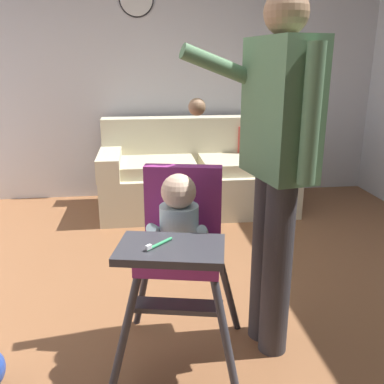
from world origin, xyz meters
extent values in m
cube|color=brown|center=(0.00, 0.00, -0.05)|extent=(5.94, 6.40, 0.10)
cube|color=silver|center=(0.00, 2.43, 1.36)|extent=(5.14, 0.06, 2.73)
cube|color=beige|center=(0.20, 1.85, 0.20)|extent=(1.82, 0.84, 0.40)
cube|color=beige|center=(0.20, 2.18, 0.63)|extent=(1.82, 0.22, 0.46)
cube|color=beige|center=(-0.62, 1.85, 0.50)|extent=(0.20, 0.84, 0.20)
cube|color=beige|center=(1.03, 1.85, 0.50)|extent=(0.20, 0.84, 0.20)
cube|color=beige|center=(-0.18, 1.80, 0.46)|extent=(0.70, 0.60, 0.11)
cube|color=beige|center=(0.59, 1.80, 0.46)|extent=(0.70, 0.60, 0.11)
cube|color=#B24238|center=(0.82, 2.05, 0.60)|extent=(0.35, 0.18, 0.34)
cylinder|color=#36353C|center=(-0.44, -0.49, 0.27)|extent=(0.19, 0.14, 0.54)
cylinder|color=#36353C|center=(-0.01, -0.58, 0.27)|extent=(0.14, 0.19, 0.54)
cylinder|color=#36353C|center=(-0.34, -0.06, 0.27)|extent=(0.14, 0.19, 0.54)
cylinder|color=#36353C|center=(0.09, -0.15, 0.27)|extent=(0.19, 0.14, 0.54)
cube|color=#8F2E7A|center=(-0.18, -0.32, 0.56)|extent=(0.43, 0.43, 0.05)
cube|color=#8F2E7A|center=(-0.14, -0.17, 0.76)|extent=(0.37, 0.14, 0.35)
cube|color=#36353C|center=(-0.24, -0.60, 0.72)|extent=(0.45, 0.34, 0.03)
cube|color=#36353C|center=(-0.20, -0.42, 0.36)|extent=(0.41, 0.18, 0.02)
cylinder|color=silver|center=(-0.18, -0.34, 0.69)|extent=(0.20, 0.20, 0.22)
sphere|color=beige|center=(-0.18, -0.35, 0.87)|extent=(0.15, 0.15, 0.15)
cylinder|color=silver|center=(-0.29, -0.35, 0.70)|extent=(0.07, 0.15, 0.10)
cylinder|color=silver|center=(-0.09, -0.40, 0.70)|extent=(0.07, 0.15, 0.10)
cylinder|color=#38A366|center=(-0.28, -0.59, 0.74)|extent=(0.10, 0.10, 0.01)
cube|color=white|center=(-0.32, -0.63, 0.75)|extent=(0.03, 0.03, 0.02)
cylinder|color=#363539|center=(0.27, -0.18, 0.45)|extent=(0.14, 0.14, 0.89)
cylinder|color=#363539|center=(0.29, -0.29, 0.45)|extent=(0.14, 0.14, 0.89)
cube|color=#527953|center=(0.28, -0.23, 1.20)|extent=(0.27, 0.43, 0.61)
sphere|color=#997051|center=(0.28, -0.23, 1.59)|extent=(0.19, 0.19, 0.19)
cylinder|color=#527953|center=(0.08, -0.09, 1.36)|extent=(0.48, 0.16, 0.23)
sphere|color=#997051|center=(-0.07, -0.12, 1.20)|extent=(0.08, 0.08, 0.08)
cylinder|color=#527953|center=(0.32, -0.47, 1.20)|extent=(0.07, 0.07, 0.54)
camera|label=1|loc=(-0.34, -2.04, 1.40)|focal=39.40mm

